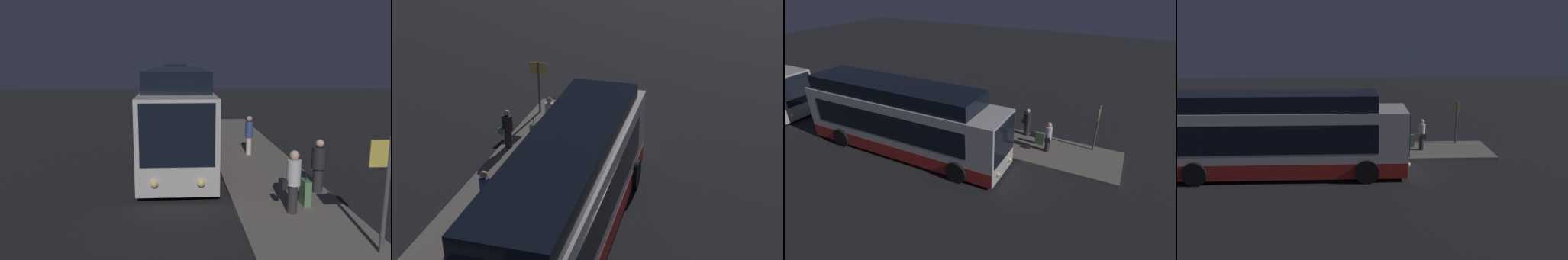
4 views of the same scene
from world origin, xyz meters
The scene contains 8 objects.
ground centered at (0.00, 0.00, 0.00)m, with size 80.00×80.00×0.00m, color #232326.
platform centered at (0.00, 3.14, 0.08)m, with size 20.00×3.09×0.17m.
bus_lead centered at (-0.75, 0.02, 1.74)m, with size 11.45×2.78×3.80m.
passenger_boarding centered at (6.24, 3.02, 1.09)m, with size 0.41×0.57×1.70m.
passenger_waiting centered at (-0.14, 3.10, 1.09)m, with size 0.42×0.42×1.67m.
passenger_with_bags centered at (4.66, 4.32, 1.04)m, with size 0.70×0.61×1.65m.
suitcase centered at (5.68, 3.58, 0.53)m, with size 0.47×0.19×0.96m.
sign_post centered at (8.42, 4.28, 1.80)m, with size 0.10×0.84×2.48m.
Camera 2 is at (-13.78, -3.98, 10.44)m, focal length 50.00 mm.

